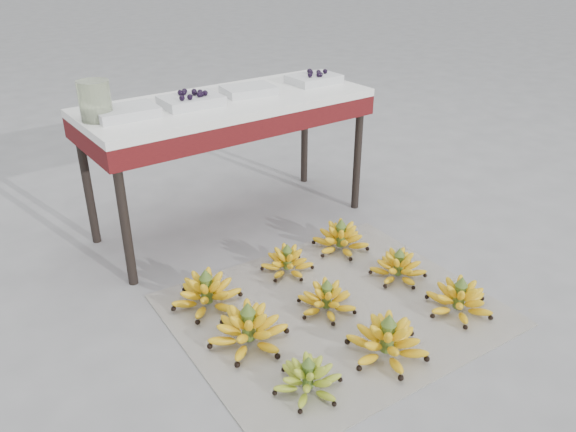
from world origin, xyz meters
TOP-DOWN VIEW (x-y plane):
  - ground at (0.00, 0.00)m, footprint 60.00×60.00m
  - newspaper_mat at (-0.11, -0.02)m, footprint 1.31×1.12m
  - bunch_front_left at (-0.48, -0.32)m, footprint 0.31×0.31m
  - bunch_front_center at (-0.13, -0.34)m, footprint 0.37×0.37m
  - bunch_front_right at (0.30, -0.33)m, footprint 0.36×0.36m
  - bunch_mid_left at (-0.51, 0.01)m, footprint 0.40×0.40m
  - bunch_mid_center at (-0.13, 0.00)m, footprint 0.27×0.27m
  - bunch_mid_right at (0.29, 0.00)m, footprint 0.26×0.26m
  - bunch_back_left at (-0.52, 0.32)m, footprint 0.38×0.38m
  - bunch_back_center at (-0.09, 0.34)m, footprint 0.24×0.24m
  - bunch_back_right at (0.24, 0.35)m, footprint 0.32×0.32m
  - vendor_table at (-0.03, 0.91)m, footprint 1.43×0.57m
  - tray_far_left at (-0.55, 0.90)m, footprint 0.27×0.20m
  - tray_left at (-0.23, 0.90)m, footprint 0.28×0.21m
  - tray_right at (0.10, 0.92)m, footprint 0.27×0.21m
  - tray_far_right at (0.51, 0.91)m, footprint 0.26×0.19m
  - glass_jar at (-0.66, 0.93)m, footprint 0.17×0.17m

SIDE VIEW (x-z plane):
  - ground at x=0.00m, z-range 0.00..0.00m
  - newspaper_mat at x=-0.11m, z-range 0.00..0.01m
  - bunch_back_center at x=-0.09m, z-range -0.02..0.13m
  - bunch_front_left at x=-0.48m, z-range -0.02..0.13m
  - bunch_mid_center at x=-0.13m, z-range -0.02..0.13m
  - bunch_mid_right at x=0.29m, z-range -0.02..0.13m
  - bunch_front_right at x=0.30m, z-range -0.02..0.15m
  - bunch_back_right at x=0.24m, z-range -0.02..0.15m
  - bunch_back_left at x=-0.52m, z-range -0.02..0.16m
  - bunch_front_center at x=-0.13m, z-range -0.02..0.16m
  - bunch_mid_left at x=-0.51m, z-range -0.02..0.16m
  - vendor_table at x=-0.03m, z-range 0.26..0.95m
  - tray_right at x=0.10m, z-range 0.68..0.72m
  - tray_far_left at x=-0.55m, z-range 0.68..0.73m
  - tray_far_right at x=0.51m, z-range 0.67..0.74m
  - tray_left at x=-0.23m, z-range 0.67..0.74m
  - glass_jar at x=-0.66m, z-range 0.68..0.85m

